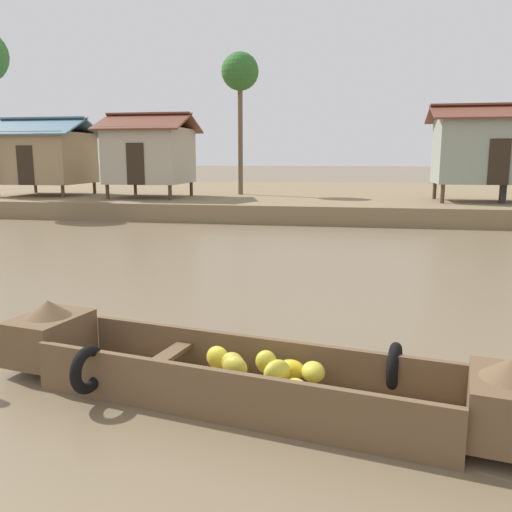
% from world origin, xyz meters
% --- Properties ---
extents(ground_plane, '(300.00, 300.00, 0.00)m').
position_xyz_m(ground_plane, '(0.00, 10.00, 0.00)').
color(ground_plane, '#726047').
extents(riverbank_strip, '(160.00, 20.00, 0.73)m').
position_xyz_m(riverbank_strip, '(0.00, 29.37, 0.36)').
color(riverbank_strip, '#7F6B4C').
rests_on(riverbank_strip, ground).
extents(banana_boat, '(5.94, 2.06, 0.87)m').
position_xyz_m(banana_boat, '(0.68, 4.18, 0.31)').
color(banana_boat, brown).
rests_on(banana_boat, ground).
extents(stilt_house_left, '(4.46, 4.00, 3.76)m').
position_xyz_m(stilt_house_left, '(-13.20, 23.37, 2.60)').
color(stilt_house_left, '#4C3826').
rests_on(stilt_house_left, riverbank_strip).
extents(stilt_house_mid_left, '(4.02, 4.01, 3.86)m').
position_xyz_m(stilt_house_mid_left, '(-7.64, 22.94, 2.71)').
color(stilt_house_mid_left, '#4C3826').
rests_on(stilt_house_mid_left, riverbank_strip).
extents(stilt_house_mid_right, '(5.15, 3.22, 4.04)m').
position_xyz_m(stilt_house_mid_right, '(7.31, 23.06, 2.91)').
color(stilt_house_mid_right, '#4C3826').
rests_on(stilt_house_mid_right, riverbank_strip).
extents(palm_tree_far, '(1.82, 1.82, 6.88)m').
position_xyz_m(palm_tree_far, '(-3.93, 25.63, 6.54)').
color(palm_tree_far, brown).
rests_on(palm_tree_far, riverbank_strip).
extents(vendor_person, '(0.44, 0.44, 1.66)m').
position_xyz_m(vendor_person, '(7.67, 22.24, 1.65)').
color(vendor_person, '#332D28').
rests_on(vendor_person, riverbank_strip).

